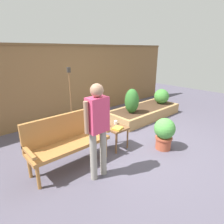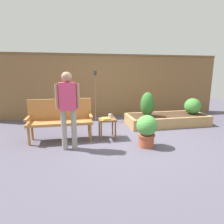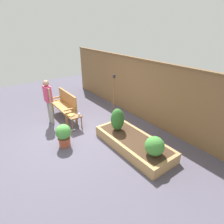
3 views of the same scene
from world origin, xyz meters
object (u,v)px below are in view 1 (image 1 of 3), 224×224
Objects in this scene: potted_boxwood at (164,132)px; shrub_near_bench at (132,101)px; book_on_table at (118,128)px; person_by_bench at (98,124)px; shrub_far_corner at (161,96)px; cup_on_table at (116,122)px; tiki_torch at (70,87)px; side_table at (117,131)px; garden_bench at (67,137)px.

potted_boxwood is 1.60m from shrub_near_bench.
person_by_bench is (-0.81, -0.41, 0.43)m from book_on_table.
shrub_far_corner is at bearing 0.03° from book_on_table.
cup_on_table is 0.07× the size of tiki_torch.
cup_on_table is 0.15× the size of potted_boxwood.
potted_boxwood is (0.62, -0.82, -0.14)m from cup_on_table.
cup_on_table is 0.27m from book_on_table.
cup_on_table is at bearing 53.65° from side_table.
cup_on_table is 0.15× the size of shrub_near_bench.
book_on_table is (-0.06, -0.09, 0.10)m from side_table.
person_by_bench reaches higher than side_table.
garden_bench is at bearing 179.14° from cup_on_table.
garden_bench is 1.92m from tiki_torch.
tiki_torch is (-2.84, 0.92, 0.56)m from shrub_far_corner.
tiki_torch is at bearing 96.10° from cup_on_table.
shrub_near_bench is (0.59, 1.47, 0.27)m from potted_boxwood.
shrub_near_bench is 0.44× the size of tiki_torch.
shrub_far_corner reaches higher than cup_on_table.
garden_bench reaches higher than potted_boxwood.
tiki_torch is (1.00, 1.54, 0.56)m from garden_bench.
side_table is at bearing -164.33° from shrub_far_corner.
shrub_near_bench is at bearing 15.24° from book_on_table.
book_on_table is 0.12× the size of person_by_bench.
shrub_far_corner reaches higher than potted_boxwood.
side_table is 4.58× the size of cup_on_table.
garden_bench is at bearing -165.25° from shrub_near_bench.
garden_bench is 2.08× the size of shrub_near_bench.
side_table is 1.83m from tiki_torch.
book_on_table is 0.99m from potted_boxwood.
side_table is 2.88m from shrub_far_corner.
potted_boxwood is (0.78, -0.60, -0.12)m from book_on_table.
side_table is 0.31× the size of person_by_bench.
side_table is (1.07, -0.15, -0.15)m from garden_bench.
potted_boxwood is 2.61m from tiki_torch.
shrub_far_corner is 3.04m from tiki_torch.
cup_on_table is at bearing -152.09° from shrub_near_bench.
book_on_table is at bearing -89.55° from tiki_torch.
person_by_bench is (-0.97, -0.63, 0.41)m from cup_on_table.
book_on_table is at bearing -124.95° from cup_on_table.
garden_bench is at bearing 172.07° from side_table.
person_by_bench is at bearing -170.33° from book_on_table.
shrub_far_corner is at bearing 9.29° from garden_bench.
book_on_table is at bearing 142.29° from potted_boxwood.
garden_bench is 0.78m from person_by_bench.
side_table is 0.20m from cup_on_table.
shrub_far_corner is 3.88m from person_by_bench.
cup_on_table is 1.22m from person_by_bench.
side_table is at bearing 40.26° from book_on_table.
book_on_table is 0.29× the size of potted_boxwood.
tiki_torch is (-0.79, 2.38, 0.72)m from potted_boxwood.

